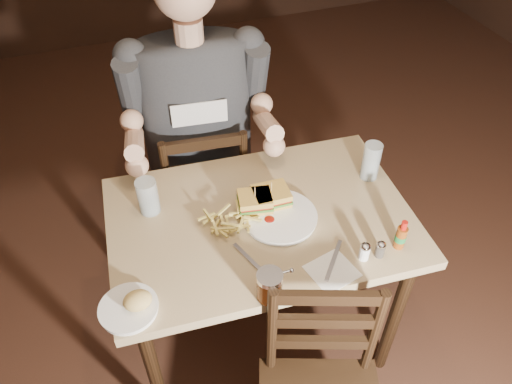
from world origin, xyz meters
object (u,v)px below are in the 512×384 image
object	(u,v)px
chair_far	(204,188)
glass_left	(148,197)
dinner_plate	(280,218)
syrup_dispenser	(269,286)
hot_sauce	(401,234)
side_plate	(129,309)
glass_right	(371,161)
diner	(196,97)
main_table	(261,235)

from	to	relation	value
chair_far	glass_left	size ratio (longest dim) A/B	6.34
dinner_plate	syrup_dispenser	xyz separation A→B (m)	(-0.15, -0.29, 0.05)
hot_sauce	side_plate	bearing A→B (deg)	176.67
chair_far	hot_sauce	size ratio (longest dim) A/B	7.31
dinner_plate	side_plate	distance (m)	0.60
glass_left	side_plate	xyz separation A→B (m)	(-0.14, -0.40, -0.06)
glass_right	side_plate	distance (m)	1.02
diner	dinner_plate	distance (m)	0.60
hot_sauce	diner	bearing A→B (deg)	120.68
dinner_plate	glass_right	world-z (taller)	glass_right
main_table	hot_sauce	distance (m)	0.51
main_table	side_plate	distance (m)	0.57
dinner_plate	syrup_dispenser	bearing A→B (deg)	-117.32
main_table	side_plate	world-z (taller)	side_plate
diner	glass_left	xyz separation A→B (m)	(-0.28, -0.35, -0.14)
glass_right	hot_sauce	bearing A→B (deg)	-102.70
syrup_dispenser	side_plate	distance (m)	0.43
main_table	syrup_dispenser	world-z (taller)	syrup_dispenser
dinner_plate	hot_sauce	distance (m)	0.42
glass_right	glass_left	bearing A→B (deg)	173.02
dinner_plate	glass_right	size ratio (longest dim) A/B	1.68
chair_far	syrup_dispenser	distance (m)	0.98
main_table	chair_far	xyz separation A→B (m)	(-0.08, 0.57, -0.24)
dinner_plate	glass_left	xyz separation A→B (m)	(-0.43, 0.20, 0.06)
main_table	hot_sauce	xyz separation A→B (m)	(0.39, -0.28, 0.15)
glass_right	side_plate	bearing A→B (deg)	-163.07
dinner_plate	glass_left	bearing A→B (deg)	154.88
main_table	chair_far	world-z (taller)	chair_far
diner	syrup_dispenser	distance (m)	0.86
syrup_dispenser	side_plate	size ratio (longest dim) A/B	0.60
chair_far	side_plate	bearing A→B (deg)	68.69
main_table	glass_right	xyz separation A→B (m)	(0.47, 0.07, 0.17)
glass_right	chair_far	bearing A→B (deg)	137.23
main_table	chair_far	size ratio (longest dim) A/B	1.30
dinner_plate	side_plate	xyz separation A→B (m)	(-0.57, -0.20, -0.00)
chair_far	dinner_plate	xyz separation A→B (m)	(0.14, -0.60, 0.34)
glass_right	syrup_dispenser	distance (m)	0.68
dinner_plate	glass_left	distance (m)	0.47
chair_far	glass_left	world-z (taller)	glass_left
chair_far	hot_sauce	world-z (taller)	hot_sauce
dinner_plate	glass_left	size ratio (longest dim) A/B	1.89
chair_far	diner	xyz separation A→B (m)	(-0.01, -0.05, 0.54)
glass_right	syrup_dispenser	bearing A→B (deg)	-145.12
syrup_dispenser	hot_sauce	bearing A→B (deg)	9.14
glass_left	hot_sauce	xyz separation A→B (m)	(0.76, -0.45, -0.01)
syrup_dispenser	diner	bearing A→B (deg)	93.82
glass_right	syrup_dispenser	xyz separation A→B (m)	(-0.56, -0.39, -0.02)
chair_far	syrup_dispenser	xyz separation A→B (m)	(-0.01, -0.90, 0.39)
dinner_plate	hot_sauce	bearing A→B (deg)	-37.38
chair_far	diner	size ratio (longest dim) A/B	0.82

